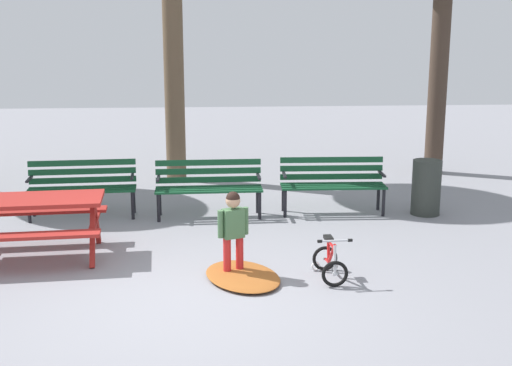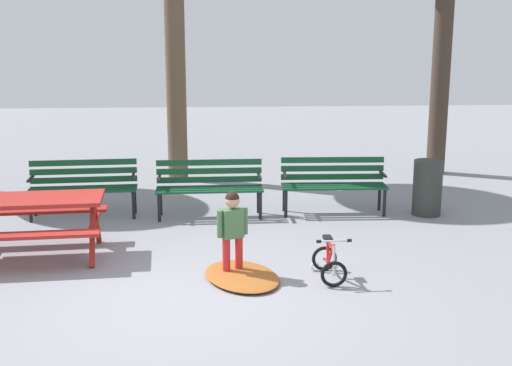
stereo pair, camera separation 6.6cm
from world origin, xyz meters
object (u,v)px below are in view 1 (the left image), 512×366
(park_bench_left, at_px, (209,183))
(park_bench_right, at_px, (332,180))
(picnic_table, at_px, (28,212))
(kids_bicycle, at_px, (330,262))
(park_bench_far_left, at_px, (82,184))
(child_standing, at_px, (233,227))
(trash_bin, at_px, (426,187))

(park_bench_left, distance_m, park_bench_right, 1.91)
(picnic_table, distance_m, kids_bicycle, 3.73)
(picnic_table, distance_m, park_bench_far_left, 1.91)
(park_bench_far_left, bearing_deg, kids_bicycle, -41.13)
(picnic_table, bearing_deg, child_standing, -17.50)
(park_bench_left, xyz_separation_m, trash_bin, (3.32, -0.13, -0.09))
(trash_bin, bearing_deg, child_standing, -141.50)
(child_standing, bearing_deg, trash_bin, 38.50)
(kids_bicycle, relative_size, trash_bin, 0.68)
(picnic_table, relative_size, park_bench_left, 1.18)
(kids_bicycle, bearing_deg, trash_bin, 53.11)
(child_standing, height_order, trash_bin, child_standing)
(trash_bin, bearing_deg, park_bench_right, 171.53)
(park_bench_far_left, height_order, park_bench_left, same)
(park_bench_left, height_order, child_standing, child_standing)
(park_bench_far_left, relative_size, park_bench_right, 1.01)
(kids_bicycle, bearing_deg, child_standing, 170.50)
(picnic_table, xyz_separation_m, park_bench_far_left, (0.31, 1.88, -0.08))
(park_bench_far_left, xyz_separation_m, park_bench_right, (3.81, -0.03, 0.00))
(child_standing, relative_size, trash_bin, 1.18)
(park_bench_left, height_order, kids_bicycle, park_bench_left)
(child_standing, bearing_deg, park_bench_far_left, 129.17)
(park_bench_right, bearing_deg, picnic_table, -155.82)
(park_bench_far_left, xyz_separation_m, park_bench_left, (1.90, -0.11, 0.00))
(kids_bicycle, bearing_deg, picnic_table, 164.88)
(picnic_table, xyz_separation_m, trash_bin, (5.54, 1.64, -0.17))
(child_standing, xyz_separation_m, kids_bicycle, (1.09, -0.18, -0.38))
(park_bench_far_left, height_order, trash_bin, park_bench_far_left)
(park_bench_far_left, bearing_deg, park_bench_left, -3.36)
(park_bench_right, relative_size, trash_bin, 1.91)
(park_bench_right, bearing_deg, trash_bin, -8.47)
(trash_bin, bearing_deg, picnic_table, -163.50)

